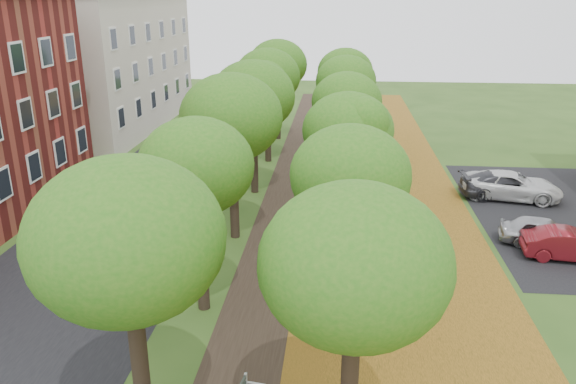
% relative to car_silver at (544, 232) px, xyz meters
% --- Properties ---
extents(street_asphalt, '(8.00, 70.00, 0.01)m').
position_rel_car_silver_xyz_m(street_asphalt, '(-18.55, 2.68, -0.61)').
color(street_asphalt, black).
rests_on(street_asphalt, ground).
extents(footpath, '(3.20, 70.00, 0.01)m').
position_rel_car_silver_xyz_m(footpath, '(-11.05, 2.68, -0.61)').
color(footpath, black).
rests_on(footpath, ground).
extents(leaf_verge, '(7.50, 70.00, 0.01)m').
position_rel_car_silver_xyz_m(leaf_verge, '(-6.05, 2.68, -0.61)').
color(leaf_verge, '#99631C').
rests_on(leaf_verge, ground).
extents(parking_lot, '(9.00, 16.00, 0.01)m').
position_rel_car_silver_xyz_m(parking_lot, '(2.45, 3.68, -0.61)').
color(parking_lot, black).
rests_on(parking_lot, ground).
extents(tree_row_west, '(3.96, 33.96, 6.70)m').
position_rel_car_silver_xyz_m(tree_row_west, '(-13.25, 2.68, 4.37)').
color(tree_row_west, black).
rests_on(tree_row_west, ground).
extents(tree_row_east, '(3.96, 33.96, 6.70)m').
position_rel_car_silver_xyz_m(tree_row_east, '(-8.45, 2.68, 4.37)').
color(tree_row_east, black).
rests_on(tree_row_east, ground).
extents(building_cream, '(10.30, 20.30, 10.40)m').
position_rel_car_silver_xyz_m(building_cream, '(-28.05, 20.68, 4.60)').
color(building_cream, beige).
rests_on(building_cream, ground).
extents(car_silver, '(3.80, 2.10, 1.22)m').
position_rel_car_silver_xyz_m(car_silver, '(0.00, 0.00, 0.00)').
color(car_silver, '#A0A1A5').
rests_on(car_silver, ground).
extents(car_red, '(3.88, 1.71, 1.24)m').
position_rel_car_silver_xyz_m(car_red, '(0.64, -1.30, 0.01)').
color(car_red, maroon).
rests_on(car_red, ground).
extents(car_grey, '(4.71, 2.17, 1.33)m').
position_rel_car_silver_xyz_m(car_grey, '(-0.05, 5.99, 0.06)').
color(car_grey, '#303035').
rests_on(car_grey, ground).
extents(car_white, '(5.36, 3.23, 1.39)m').
position_rel_car_silver_xyz_m(car_white, '(0.29, 5.90, 0.08)').
color(car_white, silver).
rests_on(car_white, ground).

